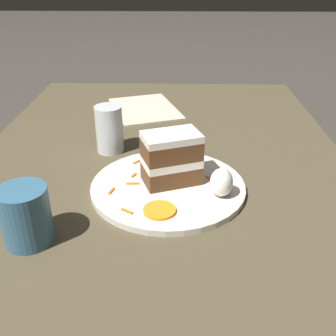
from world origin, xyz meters
name	(u,v)px	position (x,y,z in m)	size (l,w,h in m)	color
ground_plane	(159,194)	(0.00, 0.00, 0.00)	(6.00, 6.00, 0.00)	#38332D
dining_table	(159,188)	(0.00, 0.00, 0.02)	(1.36, 0.82, 0.03)	#4C422D
plate	(168,187)	(-0.03, -0.02, 0.04)	(0.29, 0.29, 0.01)	silver
cake_slice	(171,158)	(-0.02, -0.02, 0.09)	(0.10, 0.12, 0.10)	brown
cream_dollop	(221,182)	(-0.07, -0.12, 0.07)	(0.05, 0.04, 0.05)	white
orange_garnish	(159,210)	(-0.12, -0.01, 0.04)	(0.06, 0.06, 0.01)	orange
carrot_shreds_scatter	(143,179)	(-0.01, 0.03, 0.04)	(0.22, 0.19, 0.00)	orange
drinking_glass	(110,132)	(0.14, 0.12, 0.08)	(0.06, 0.06, 0.11)	silver
coffee_mug	(25,214)	(-0.19, 0.19, 0.08)	(0.08, 0.08, 0.09)	#386684
menu_card	(145,109)	(0.42, 0.06, 0.03)	(0.17, 0.23, 0.00)	beige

